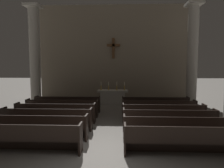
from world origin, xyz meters
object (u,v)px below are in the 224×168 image
object	(u,v)px
pew_left_row_2	(36,127)
pew_left_row_6	(68,104)
pew_right_row_4	(163,114)
candlestick_outer_left	(101,87)
altar	(113,96)
pew_right_row_1	(187,140)
pew_right_row_2	(177,129)
candlestick_inner_right	(117,87)
pew_left_row_1	(21,138)
pew_left_row_5	(62,108)
pew_right_row_3	(169,120)
column_right_second	(192,57)
column_left_second	(35,57)
pew_left_row_4	(55,113)
candlestick_inner_left	(109,87)
pew_right_row_5	(159,109)
pew_left_row_3	(47,119)
candlestick_outer_right	(124,87)
pew_right_row_6	(155,105)

from	to	relation	value
pew_left_row_2	pew_left_row_6	distance (m)	4.49
pew_right_row_4	pew_left_row_6	bearing A→B (deg)	156.63
candlestick_outer_left	altar	bearing A→B (deg)	-0.00
pew_right_row_1	pew_left_row_2	bearing A→B (deg)	167.81
pew_right_row_2	candlestick_inner_right	bearing A→B (deg)	107.75
pew_right_row_2	pew_left_row_6	bearing A→B (deg)	139.17
pew_left_row_1	altar	bearing A→B (deg)	72.62
pew_left_row_5	pew_right_row_3	xyz separation A→B (m)	(5.20, -2.25, 0.00)
pew_right_row_3	column_right_second	distance (m)	6.52
column_left_second	candlestick_outer_left	bearing A→B (deg)	10.85
pew_left_row_5	pew_left_row_4	bearing A→B (deg)	-90.00
altar	candlestick_inner_left	size ratio (longest dim) A/B	3.67
pew_left_row_2	pew_right_row_1	bearing A→B (deg)	-12.19
pew_left_row_2	pew_left_row_4	size ratio (longest dim) A/B	1.00
pew_left_row_4	pew_right_row_5	world-z (taller)	same
column_left_second	pew_right_row_1	bearing A→B (deg)	-43.28
pew_left_row_3	column_right_second	size ratio (longest dim) A/B	0.57
column_left_second	candlestick_outer_right	size ratio (longest dim) A/B	11.39
pew_left_row_6	altar	world-z (taller)	altar
pew_right_row_3	column_right_second	bearing A→B (deg)	62.47
pew_right_row_5	candlestick_outer_right	xyz separation A→B (m)	(-1.75, 3.81, 0.72)
pew_left_row_3	candlestick_outer_left	xyz separation A→B (m)	(1.75, 6.06, 0.72)
pew_right_row_1	column_right_second	size ratio (longest dim) A/B	0.57
pew_left_row_2	pew_right_row_1	distance (m)	5.32
pew_left_row_1	pew_left_row_3	world-z (taller)	same
pew_left_row_1	pew_right_row_2	world-z (taller)	same
pew_right_row_2	candlestick_outer_left	world-z (taller)	candlestick_outer_left
pew_right_row_5	candlestick_outer_right	world-z (taller)	candlestick_outer_right
pew_left_row_5	candlestick_outer_right	bearing A→B (deg)	47.87
pew_left_row_1	pew_right_row_2	bearing A→B (deg)	12.19
pew_right_row_1	pew_left_row_4	bearing A→B (deg)	147.05
pew_left_row_3	column_left_second	xyz separation A→B (m)	(-2.71, 5.20, 2.85)
column_right_second	pew_right_row_2	bearing A→B (deg)	-113.21
candlestick_inner_right	pew_left_row_4	bearing A→B (deg)	-120.43
pew_right_row_6	candlestick_outer_right	xyz separation A→B (m)	(-1.75, 2.69, 0.72)
pew_right_row_3	pew_right_row_6	size ratio (longest dim) A/B	1.00
pew_right_row_3	column_left_second	bearing A→B (deg)	146.66
pew_right_row_4	pew_right_row_5	size ratio (longest dim) A/B	1.00
pew_right_row_4	column_left_second	size ratio (longest dim) A/B	0.57
column_left_second	pew_left_row_6	bearing A→B (deg)	-34.08
pew_right_row_3	pew_left_row_3	bearing A→B (deg)	180.00
candlestick_inner_left	pew_right_row_6	bearing A→B (deg)	-42.86
pew_right_row_3	column_right_second	world-z (taller)	column_right_second
pew_right_row_3	candlestick_outer_left	distance (m)	7.01
pew_left_row_3	candlestick_outer_right	world-z (taller)	candlestick_outer_right
pew_right_row_2	pew_left_row_4	bearing A→B (deg)	156.63
pew_left_row_2	pew_right_row_6	xyz separation A→B (m)	(5.20, 4.49, 0.00)
pew_left_row_3	column_right_second	bearing A→B (deg)	33.34
pew_left_row_1	pew_right_row_1	xyz separation A→B (m)	(5.20, 0.00, 0.00)
pew_right_row_1	candlestick_outer_right	world-z (taller)	candlestick_outer_right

